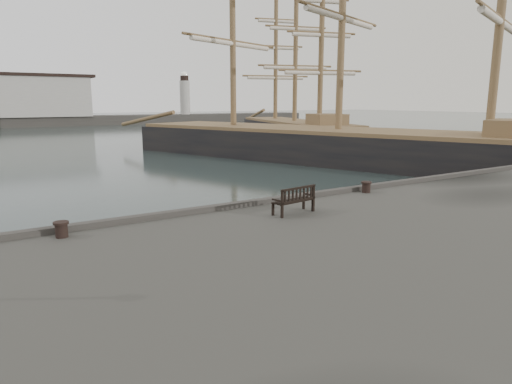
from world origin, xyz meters
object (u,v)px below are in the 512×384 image
(bench, at_px, (294,205))
(tall_ship_far, at_px, (294,136))
(bollard_left, at_px, (61,229))
(bollard_right, at_px, (366,187))
(tall_ship_main, at_px, (337,152))

(bench, relative_size, tall_ship_far, 0.05)
(tall_ship_far, bearing_deg, bench, -110.43)
(bollard_left, xyz_separation_m, bollard_right, (11.42, 0.05, 0.01))
(bench, relative_size, bollard_left, 3.67)
(tall_ship_far, bearing_deg, tall_ship_main, -99.40)
(tall_ship_main, height_order, tall_ship_far, tall_ship_main)
(bench, relative_size, tall_ship_main, 0.04)
(bollard_left, xyz_separation_m, tall_ship_far, (33.65, 34.48, -0.97))
(bollard_right, bearing_deg, bench, -164.58)
(bench, xyz_separation_m, bollard_right, (4.55, 1.25, -0.06))
(bench, height_order, bollard_left, bench)
(tall_ship_main, distance_m, tall_ship_far, 19.60)
(bollard_right, bearing_deg, tall_ship_main, 50.81)
(bollard_left, bearing_deg, tall_ship_far, 45.70)
(tall_ship_main, bearing_deg, bollard_right, -149.64)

